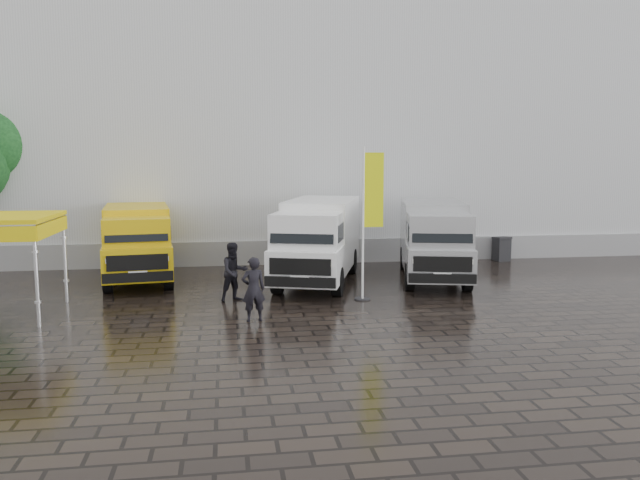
# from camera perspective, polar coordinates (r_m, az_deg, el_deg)

# --- Properties ---
(ground) EXTENTS (120.00, 120.00, 0.00)m
(ground) POSITION_cam_1_polar(r_m,az_deg,el_deg) (18.55, 2.60, -6.17)
(ground) COLOR black
(ground) RESTS_ON ground
(exhibition_hall) EXTENTS (44.00, 16.00, 12.00)m
(exhibition_hall) POSITION_cam_1_polar(r_m,az_deg,el_deg) (34.17, 0.71, 10.16)
(exhibition_hall) COLOR silver
(exhibition_hall) RESTS_ON ground
(hall_plinth) EXTENTS (44.00, 0.15, 1.00)m
(hall_plinth) POSITION_cam_1_polar(r_m,az_deg,el_deg) (26.50, 3.51, -0.97)
(hall_plinth) COLOR gray
(hall_plinth) RESTS_ON ground
(van_yellow) EXTENTS (2.93, 5.98, 2.65)m
(van_yellow) POSITION_cam_1_polar(r_m,az_deg,el_deg) (23.24, -16.34, -0.38)
(van_yellow) COLOR #DDB40B
(van_yellow) RESTS_ON ground
(van_white) EXTENTS (4.15, 7.04, 2.89)m
(van_white) POSITION_cam_1_polar(r_m,az_deg,el_deg) (22.01, -0.18, -0.18)
(van_white) COLOR white
(van_white) RESTS_ON ground
(van_silver) EXTENTS (3.61, 6.77, 2.79)m
(van_silver) POSITION_cam_1_polar(r_m,az_deg,el_deg) (22.99, 10.33, -0.11)
(van_silver) COLOR #AAACAF
(van_silver) RESTS_ON ground
(flagpole) EXTENTS (0.88, 0.50, 4.74)m
(flagpole) POSITION_cam_1_polar(r_m,az_deg,el_deg) (19.21, 4.50, 2.24)
(flagpole) COLOR black
(flagpole) RESTS_ON ground
(wheelie_bin) EXTENTS (0.71, 0.71, 1.04)m
(wheelie_bin) POSITION_cam_1_polar(r_m,az_deg,el_deg) (27.95, 16.26, -0.78)
(wheelie_bin) COLOR black
(wheelie_bin) RESTS_ON ground
(person_front) EXTENTS (0.70, 0.52, 1.76)m
(person_front) POSITION_cam_1_polar(r_m,az_deg,el_deg) (16.89, -6.11, -4.49)
(person_front) COLOR black
(person_front) RESTS_ON ground
(person_tent) EXTENTS (1.08, 0.98, 1.82)m
(person_tent) POSITION_cam_1_polar(r_m,az_deg,el_deg) (19.36, -7.85, -2.91)
(person_tent) COLOR black
(person_tent) RESTS_ON ground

